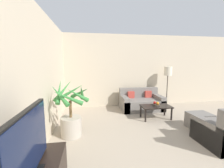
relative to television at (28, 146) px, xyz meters
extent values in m
cube|color=beige|center=(2.79, 4.17, 0.47)|extent=(7.79, 0.06, 2.70)
cube|color=beige|center=(-0.34, 0.83, 0.47)|extent=(0.06, 8.23, 2.70)
cube|color=black|center=(0.00, 0.00, 0.01)|extent=(0.05, 0.97, 0.65)
cube|color=#0F1938|center=(0.02, 0.00, 0.01)|extent=(0.01, 0.93, 0.61)
cylinder|color=#ADA393|center=(0.16, 1.91, -0.66)|extent=(0.46, 0.46, 0.44)
cylinder|color=brown|center=(0.16, 1.91, -0.25)|extent=(0.06, 0.06, 0.38)
cone|color=#38843D|center=(0.41, 1.91, 0.12)|extent=(0.10, 0.57, 0.44)
cone|color=#38843D|center=(0.36, 2.11, 0.07)|extent=(0.50, 0.50, 0.36)
cone|color=#38843D|center=(0.16, 2.18, 0.09)|extent=(0.59, 0.10, 0.40)
cone|color=#38843D|center=(0.00, 2.07, 0.15)|extent=(0.45, 0.45, 0.49)
cone|color=#38843D|center=(-0.06, 1.91, 0.15)|extent=(0.10, 0.52, 0.50)
cone|color=#38843D|center=(-0.02, 1.72, 0.11)|extent=(0.48, 0.48, 0.42)
cone|color=#38843D|center=(0.16, 1.63, 0.07)|extent=(0.61, 0.10, 0.35)
cone|color=#38843D|center=(0.35, 1.72, 0.10)|extent=(0.48, 0.48, 0.41)
cube|color=slate|center=(2.41, 3.54, -0.69)|extent=(1.46, 0.85, 0.38)
cube|color=slate|center=(2.41, 3.88, -0.33)|extent=(1.46, 0.16, 0.35)
cube|color=slate|center=(1.78, 3.54, -0.63)|extent=(0.20, 0.85, 0.50)
cube|color=slate|center=(3.04, 3.54, -0.63)|extent=(0.20, 0.85, 0.50)
cube|color=#B23D33|center=(2.08, 3.76, -0.38)|extent=(0.24, 0.12, 0.24)
cube|color=#B23D33|center=(2.74, 3.76, -0.38)|extent=(0.24, 0.12, 0.24)
cylinder|color=#2D2823|center=(3.49, 3.76, -0.87)|extent=(0.24, 0.24, 0.03)
cylinder|color=#2D2823|center=(3.49, 3.76, -0.28)|extent=(0.03, 0.03, 1.16)
cylinder|color=beige|center=(3.49, 3.76, 0.46)|extent=(0.28, 0.28, 0.33)
cylinder|color=black|center=(2.14, 2.44, -0.71)|extent=(0.05, 0.05, 0.36)
cylinder|color=black|center=(2.92, 2.44, -0.71)|extent=(0.05, 0.05, 0.36)
cylinder|color=black|center=(2.14, 2.84, -0.71)|extent=(0.05, 0.05, 0.36)
cylinder|color=black|center=(2.92, 2.84, -0.71)|extent=(0.05, 0.05, 0.36)
cube|color=black|center=(2.53, 2.64, -0.51)|extent=(0.88, 0.49, 0.03)
cylinder|color=#42382D|center=(2.55, 2.66, -0.47)|extent=(0.21, 0.21, 0.04)
sphere|color=red|center=(2.51, 2.70, -0.41)|extent=(0.08, 0.08, 0.08)
sphere|color=olive|center=(2.60, 2.68, -0.42)|extent=(0.07, 0.07, 0.07)
sphere|color=orange|center=(2.57, 2.61, -0.41)|extent=(0.08, 0.08, 0.08)
cube|color=slate|center=(3.25, 1.06, -0.67)|extent=(0.89, 0.83, 0.43)
cube|color=slate|center=(2.88, 1.06, -0.62)|extent=(0.16, 0.83, 0.53)
cube|color=slate|center=(3.32, 1.83, -0.69)|extent=(0.54, 0.44, 0.40)
camera|label=1|loc=(0.58, -1.41, 0.77)|focal=24.00mm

